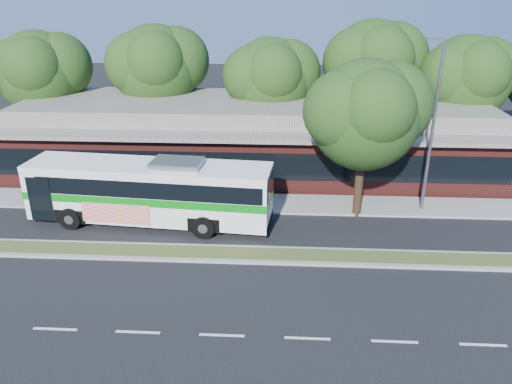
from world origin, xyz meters
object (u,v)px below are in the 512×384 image
lamp_post (433,123)px  sidewalk_tree (373,112)px  transit_bus (150,188)px  sedan (64,177)px

lamp_post → sidewalk_tree: (-3.17, -0.57, 0.67)m
transit_bus → sidewalk_tree: (11.03, 1.64, 3.65)m
transit_bus → sedan: bearing=150.3°
lamp_post → transit_bus: (-14.19, -2.21, -2.97)m
lamp_post → sidewalk_tree: 3.29m
lamp_post → transit_bus: 14.67m
transit_bus → sidewalk_tree: size_ratio=1.53×
lamp_post → sidewalk_tree: size_ratio=1.11×
sedan → lamp_post: bearing=-104.6°
sedan → sidewalk_tree: bearing=-107.5°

